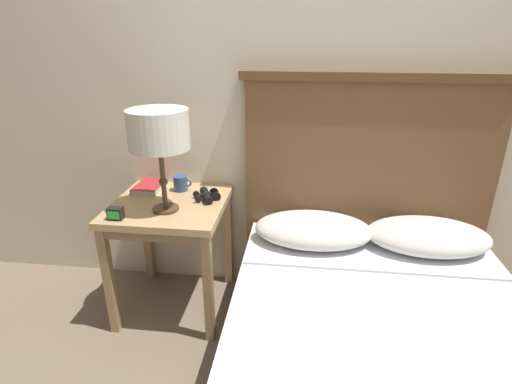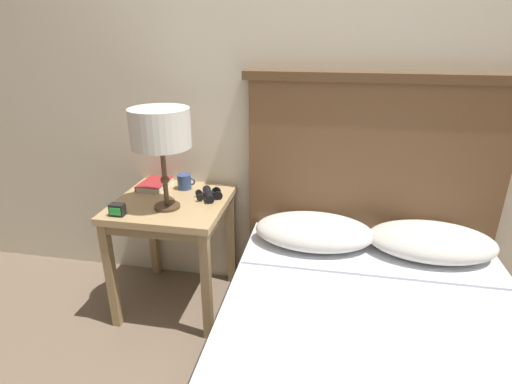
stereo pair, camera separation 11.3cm
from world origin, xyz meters
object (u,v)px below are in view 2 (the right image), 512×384
at_px(binoculars_pair, 209,194).
at_px(table_lamp, 160,130).
at_px(nightstand, 173,215).
at_px(alarm_clock, 117,210).
at_px(book_on_nightstand, 155,184).
at_px(bed, 374,358).
at_px(coffee_mug, 185,182).

bearing_deg(binoculars_pair, table_lamp, -137.49).
bearing_deg(nightstand, alarm_clock, -128.87).
bearing_deg(book_on_nightstand, bed, -30.87).
bearing_deg(nightstand, bed, -28.13).
height_order(bed, table_lamp, bed).
relative_size(table_lamp, alarm_clock, 7.15).
xyz_separation_m(nightstand, bed, (1.03, -0.55, -0.28)).
bearing_deg(table_lamp, bed, -24.14).
bearing_deg(coffee_mug, table_lamp, -89.57).
distance_m(book_on_nightstand, coffee_mug, 0.18).
relative_size(table_lamp, coffee_mug, 4.86).
height_order(nightstand, bed, bed).
height_order(nightstand, coffee_mug, coffee_mug).
distance_m(coffee_mug, alarm_clock, 0.44).
height_order(table_lamp, book_on_nightstand, table_lamp).
bearing_deg(table_lamp, alarm_clock, -146.80).
bearing_deg(alarm_clock, coffee_mug, 63.34).
relative_size(table_lamp, book_on_nightstand, 2.37).
height_order(book_on_nightstand, alarm_clock, alarm_clock).
bearing_deg(book_on_nightstand, alarm_clock, -92.39).
xyz_separation_m(book_on_nightstand, alarm_clock, (-0.02, -0.39, 0.01)).
distance_m(bed, coffee_mug, 1.31).
height_order(bed, coffee_mug, bed).
bearing_deg(coffee_mug, book_on_nightstand, -179.48).
relative_size(nightstand, alarm_clock, 9.18).
height_order(coffee_mug, alarm_clock, coffee_mug).
distance_m(bed, book_on_nightstand, 1.45).
bearing_deg(bed, book_on_nightstand, 149.13).
height_order(book_on_nightstand, coffee_mug, coffee_mug).
bearing_deg(binoculars_pair, coffee_mug, 148.09).
bearing_deg(binoculars_pair, nightstand, -162.35).
relative_size(nightstand, binoculars_pair, 3.93).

